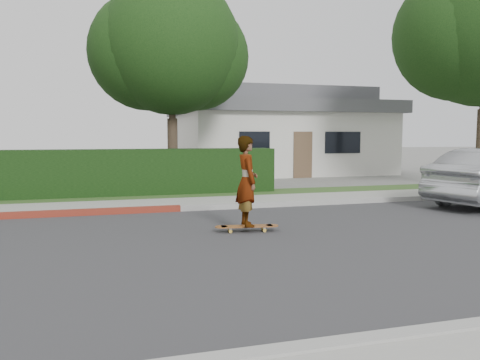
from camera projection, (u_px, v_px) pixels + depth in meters
The scene contains 10 objects.
ground at pixel (157, 253), 7.68m from camera, with size 120.00×120.00×0.00m, color slate.
road at pixel (157, 252), 7.68m from camera, with size 60.00×8.00×0.01m, color #2D2D30.
curb_far at pixel (140, 210), 11.60m from camera, with size 60.00×0.20×0.15m, color #9E9E99.
sidewalk_far at pixel (138, 206), 12.46m from camera, with size 60.00×1.60×0.12m, color gray.
planting_strip at pixel (134, 198), 13.99m from camera, with size 60.00×1.60×0.10m, color #2D4C1E.
hedge at pixel (28, 176), 13.68m from camera, with size 15.00×1.00×1.50m, color black.
tree_center at pixel (170, 50), 16.42m from camera, with size 5.66×4.84×7.44m.
house at pixel (276, 132), 24.98m from camera, with size 10.60×8.60×4.30m.
skateboard at pixel (247, 227), 9.31m from camera, with size 1.30×0.43×0.12m.
skateboarder at pixel (247, 181), 9.23m from camera, with size 0.65×0.43×1.79m, color white.
Camera 1 is at (-0.76, -7.62, 1.92)m, focal length 35.00 mm.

